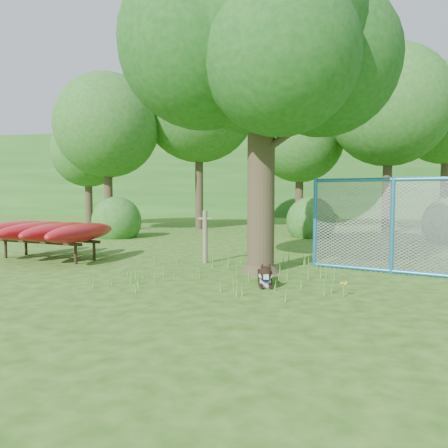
% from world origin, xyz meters
% --- Properties ---
extents(ground, '(80.00, 80.00, 0.00)m').
position_xyz_m(ground, '(0.00, 0.00, 0.00)').
color(ground, '#255010').
rests_on(ground, ground).
extents(oak_tree, '(5.59, 4.89, 6.99)m').
position_xyz_m(oak_tree, '(0.87, 1.51, 4.66)').
color(oak_tree, '#372D1E').
rests_on(oak_tree, ground).
extents(wooden_post, '(0.33, 0.13, 1.22)m').
position_xyz_m(wooden_post, '(-0.47, 2.40, 0.64)').
color(wooden_post, '#6C6351').
rests_on(wooden_post, ground).
extents(kayak_rack, '(2.97, 3.19, 0.91)m').
position_xyz_m(kayak_rack, '(-4.37, 2.22, 0.70)').
color(kayak_rack, black).
rests_on(kayak_rack, ground).
extents(husky_dog, '(0.34, 0.98, 0.44)m').
position_xyz_m(husky_dog, '(1.13, 0.16, 0.15)').
color(husky_dog, black).
rests_on(husky_dog, ground).
extents(fence_section, '(3.12, 1.29, 3.23)m').
position_xyz_m(fence_section, '(3.53, 1.75, 0.97)').
color(fence_section, teal).
rests_on(fence_section, ground).
extents(wildflower_clump, '(0.11, 0.10, 0.24)m').
position_xyz_m(wildflower_clump, '(2.42, -0.48, 0.19)').
color(wildflower_clump, '#4F9430').
rests_on(wildflower_clump, ground).
extents(bg_tree_a, '(4.40, 4.40, 6.70)m').
position_xyz_m(bg_tree_a, '(-6.50, 10.00, 4.48)').
color(bg_tree_a, '#372D1E').
rests_on(bg_tree_a, ground).
extents(bg_tree_b, '(5.20, 5.20, 8.22)m').
position_xyz_m(bg_tree_b, '(-3.00, 12.00, 5.61)').
color(bg_tree_b, '#372D1E').
rests_on(bg_tree_b, ground).
extents(bg_tree_c, '(4.00, 4.00, 6.12)m').
position_xyz_m(bg_tree_c, '(1.50, 13.00, 4.11)').
color(bg_tree_c, '#372D1E').
rests_on(bg_tree_c, ground).
extents(bg_tree_d, '(4.80, 4.80, 7.50)m').
position_xyz_m(bg_tree_d, '(5.00, 11.00, 5.08)').
color(bg_tree_d, '#372D1E').
rests_on(bg_tree_d, ground).
extents(bg_tree_e, '(4.60, 4.60, 7.55)m').
position_xyz_m(bg_tree_e, '(8.00, 14.00, 5.23)').
color(bg_tree_e, '#372D1E').
rests_on(bg_tree_e, ground).
extents(bg_tree_f, '(3.60, 3.60, 5.55)m').
position_xyz_m(bg_tree_f, '(-9.00, 13.00, 3.73)').
color(bg_tree_f, '#372D1E').
rests_on(bg_tree_f, ground).
extents(shrub_left, '(1.80, 1.80, 1.80)m').
position_xyz_m(shrub_left, '(-5.00, 7.50, 0.00)').
color(shrub_left, '#24601F').
rests_on(shrub_left, ground).
extents(shrub_mid, '(1.80, 1.80, 1.80)m').
position_xyz_m(shrub_mid, '(2.00, 9.00, 0.00)').
color(shrub_mid, '#24601F').
rests_on(shrub_mid, ground).
extents(wooded_hillside, '(80.00, 12.00, 6.00)m').
position_xyz_m(wooded_hillside, '(0.00, 28.00, 3.00)').
color(wooded_hillside, '#24601F').
rests_on(wooded_hillside, ground).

